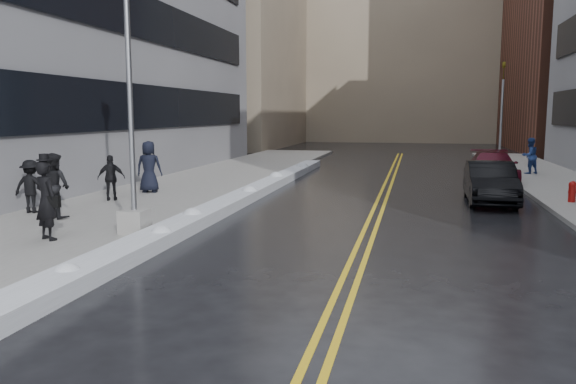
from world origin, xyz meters
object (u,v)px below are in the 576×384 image
Objects in this scene: pedestrian_d at (111,178)px; car_black at (490,183)px; traffic_signal at (502,110)px; pedestrian_east at (530,156)px; lamppost at (132,140)px; pedestrian_c at (149,167)px; pedestrian_b at (55,186)px; pedestrian_e at (31,186)px; fire_hydrant at (572,191)px; car_maroon at (492,167)px; pedestrian_fedora at (46,200)px.

pedestrian_d is 0.35× the size of car_black.
pedestrian_east is at bearing -79.19° from traffic_signal.
lamppost is 3.82× the size of pedestrian_c.
pedestrian_b is 1.41m from pedestrian_e.
lamppost is 10.45× the size of fire_hydrant.
pedestrian_d is at bearing 125.48° from lamppost.
pedestrian_c reaches higher than pedestrian_east.
pedestrian_b is (-15.07, -20.59, -2.30)m from traffic_signal.
car_maroon is (-1.35, -7.73, -2.67)m from traffic_signal.
pedestrian_b is at bearing -134.53° from car_maroon.
car_black is (9.61, 8.09, -1.79)m from lamppost.
pedestrian_c is (-15.39, -0.98, 0.60)m from fire_hydrant.
pedestrian_c is (-1.42, 8.20, 0.04)m from pedestrian_fedora.
pedestrian_fedora is (-13.97, -9.18, 0.56)m from fire_hydrant.
traffic_signal is (-0.50, 14.00, 2.85)m from fire_hydrant.
pedestrian_d is 13.45m from car_black.
pedestrian_c is 1.22× the size of pedestrian_e.
pedestrian_fedora is at bearing -139.93° from car_black.
traffic_signal is at bearing -109.48° from pedestrian_east.
pedestrian_east is at bearing -146.49° from pedestrian_e.
pedestrian_b is 1.20× the size of pedestrian_d.
pedestrian_b is at bearing -126.19° from traffic_signal.
car_maroon is (0.85, 6.17, -0.01)m from car_black.
pedestrian_fedora is 14.61m from car_black.
traffic_signal is at bearing -145.41° from pedestrian_c.
pedestrian_fedora reaches higher than fire_hydrant.
traffic_signal is 3.11× the size of pedestrian_fedora.
traffic_signal reaches higher than pedestrian_east.
car_black is at bearing -98.95° from traffic_signal.
pedestrian_b is 0.42× the size of car_black.
traffic_signal reaches higher than pedestrian_b.
pedestrian_fedora reaches higher than pedestrian_east.
car_black is (12.70, 1.08, -0.40)m from pedestrian_c.
car_black is at bearing -116.60° from pedestrian_fedora.
pedestrian_c reaches higher than pedestrian_e.
car_black is (13.05, 3.27, -0.20)m from pedestrian_d.
pedestrian_b is at bearing 15.15° from pedestrian_east.
pedestrian_c is (-3.09, 7.02, -1.38)m from lamppost.
pedestrian_c is 2.23m from pedestrian_d.
pedestrian_b is 0.38× the size of car_maroon.
pedestrian_c is 1.25× the size of pedestrian_d.
pedestrian_east is (16.09, 12.74, 0.11)m from pedestrian_d.
pedestrian_b is (-15.57, -6.59, 0.56)m from fire_hydrant.
pedestrian_b reaches higher than car_black.
pedestrian_fedora is at bearing 22.36° from pedestrian_east.
pedestrian_d is at bearing -131.59° from traffic_signal.
car_maroon is (-2.19, -3.30, -0.33)m from pedestrian_east.
pedestrian_e is (-1.45, -5.00, -0.18)m from pedestrian_c.
pedestrian_e is at bearing -160.43° from fire_hydrant.
pedestrian_c is at bearing 3.56° from pedestrian_east.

